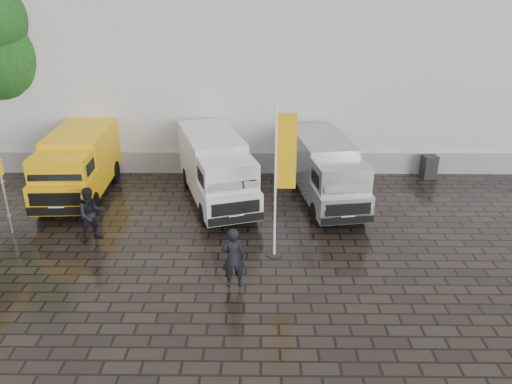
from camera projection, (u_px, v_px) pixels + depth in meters
ground at (261, 260)px, 16.23m from camera, size 120.00×120.00×0.00m
exhibition_hall at (296, 25)px, 28.56m from camera, size 44.00×16.00×12.00m
hall_plinth at (304, 163)px, 23.32m from camera, size 44.00×0.15×1.00m
van_yellow at (78, 167)px, 20.50m from camera, size 2.41×5.79×2.64m
van_white at (216, 171)px, 20.04m from camera, size 3.78×6.49×2.67m
van_silver at (326, 172)px, 20.03m from camera, size 2.79×6.06×2.53m
flagpole at (281, 177)px, 15.42m from camera, size 0.88×0.50×5.00m
tree at (6, 44)px, 22.96m from camera, size 4.92×4.92×8.82m
wheelie_bin at (429, 167)px, 22.77m from camera, size 0.70×0.70×1.05m
person_front at (233, 258)px, 14.52m from camera, size 0.77×0.58×1.90m
person_tent at (92, 214)px, 17.16m from camera, size 1.19×1.13×1.94m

